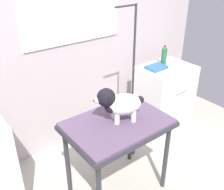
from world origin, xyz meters
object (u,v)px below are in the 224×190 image
object	(u,v)px
cabinet_right	(163,97)
grooming_table	(118,130)
grooming_arm	(132,93)
dog	(119,103)
soda_bottle	(164,56)

from	to	relation	value
cabinet_right	grooming_table	bearing A→B (deg)	-156.53
grooming_arm	dog	xyz separation A→B (m)	(-0.44, -0.32, 0.18)
grooming_table	dog	size ratio (longest dim) A/B	2.10
grooming_table	grooming_arm	size ratio (longest dim) A/B	0.53
dog	cabinet_right	bearing A→B (deg)	23.15
soda_bottle	dog	bearing A→B (deg)	-154.06
grooming_arm	soda_bottle	distance (m)	0.82
dog	cabinet_right	xyz separation A→B (m)	(1.16, 0.50, -0.55)
soda_bottle	grooming_arm	bearing A→B (deg)	-160.83
grooming_table	dog	xyz separation A→B (m)	(0.02, 0.02, 0.26)
cabinet_right	soda_bottle	size ratio (longest dim) A/B	3.42
cabinet_right	soda_bottle	distance (m)	0.55
grooming_arm	soda_bottle	bearing A→B (deg)	19.17
dog	soda_bottle	world-z (taller)	dog
grooming_arm	soda_bottle	size ratio (longest dim) A/B	6.80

